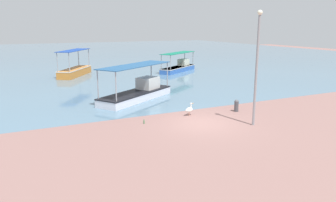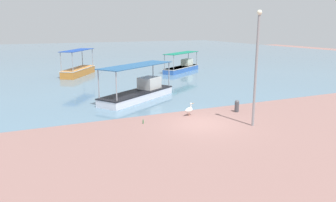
% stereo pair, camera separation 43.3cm
% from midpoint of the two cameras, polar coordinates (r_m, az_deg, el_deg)
% --- Properties ---
extents(ground, '(120.00, 120.00, 0.00)m').
position_cam_midpoint_polar(ground, '(18.94, 5.46, -3.95)').
color(ground, '#89625C').
extents(harbor_water, '(110.00, 90.00, 0.00)m').
position_cam_midpoint_polar(harbor_water, '(64.40, -17.29, 7.58)').
color(harbor_water, slate).
rests_on(harbor_water, ground).
extents(fishing_boat_center, '(6.18, 4.95, 2.28)m').
position_cam_midpoint_polar(fishing_boat_center, '(40.24, 1.58, 5.97)').
color(fishing_boat_center, '#3567BF').
rests_on(fishing_boat_center, harbor_water).
extents(fishing_boat_far_left, '(6.90, 5.42, 2.64)m').
position_cam_midpoint_polar(fishing_boat_far_left, '(25.04, -5.73, 1.65)').
color(fishing_boat_far_left, white).
rests_on(fishing_boat_far_left, harbor_water).
extents(fishing_boat_near_left, '(4.62, 5.90, 2.84)m').
position_cam_midpoint_polar(fishing_boat_near_left, '(38.13, -16.23, 5.12)').
color(fishing_boat_near_left, orange).
rests_on(fishing_boat_near_left, harbor_water).
extents(pelican, '(0.79, 0.43, 0.80)m').
position_cam_midpoint_polar(pelican, '(20.47, 3.13, -1.51)').
color(pelican, '#E0997A').
rests_on(pelican, ground).
extents(lamp_post, '(0.28, 0.28, 6.31)m').
position_cam_midpoint_polar(lamp_post, '(18.45, 14.57, 6.42)').
color(lamp_post, gray).
rests_on(lamp_post, ground).
extents(mooring_bollard, '(0.29, 0.29, 0.79)m').
position_cam_midpoint_polar(mooring_bollard, '(21.79, 11.27, -0.72)').
color(mooring_bollard, '#47474C').
rests_on(mooring_bollard, ground).
extents(glass_bottle, '(0.07, 0.07, 0.27)m').
position_cam_midpoint_polar(glass_bottle, '(18.87, -4.86, -3.65)').
color(glass_bottle, '#3F7F4C').
rests_on(glass_bottle, ground).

